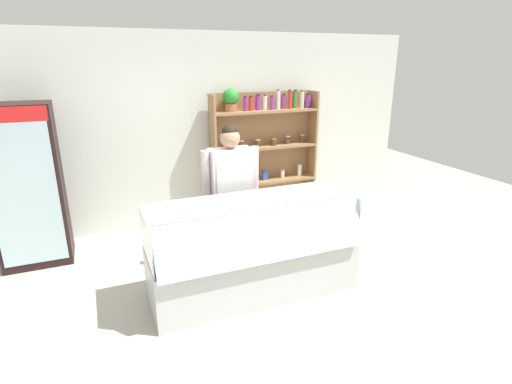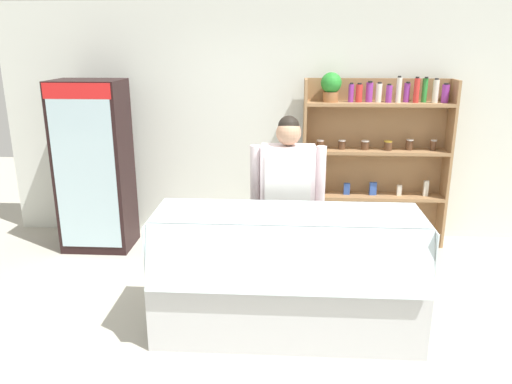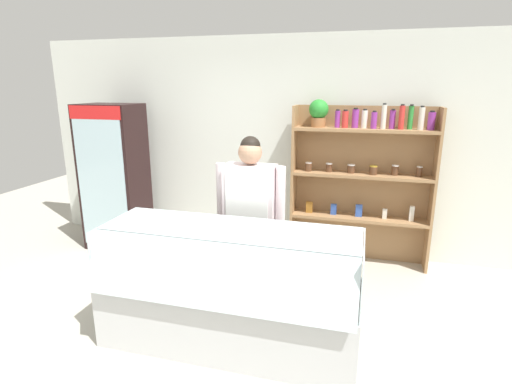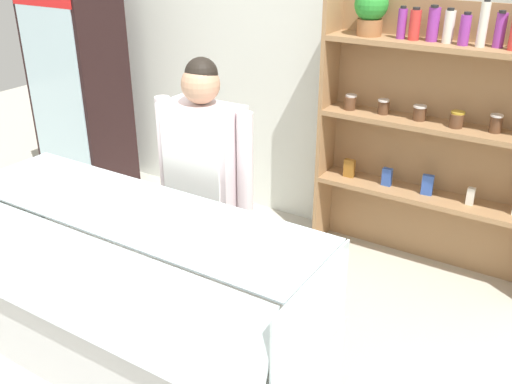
# 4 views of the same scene
# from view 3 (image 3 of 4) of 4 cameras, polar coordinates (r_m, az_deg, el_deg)

# --- Properties ---
(ground_plane) EXTENTS (12.00, 12.00, 0.00)m
(ground_plane) POSITION_cam_3_polar(r_m,az_deg,el_deg) (3.59, -3.05, -21.00)
(ground_plane) COLOR #B7B2A3
(back_wall) EXTENTS (6.80, 0.10, 2.70)m
(back_wall) POSITION_cam_3_polar(r_m,az_deg,el_deg) (5.13, 4.67, 6.50)
(back_wall) COLOR silver
(back_wall) RESTS_ON ground
(drinks_fridge) EXTENTS (0.74, 0.56, 1.88)m
(drinks_fridge) POSITION_cam_3_polar(r_m,az_deg,el_deg) (5.53, -19.54, 1.99)
(drinks_fridge) COLOR black
(drinks_fridge) RESTS_ON ground
(shelving_unit) EXTENTS (1.62, 0.29, 1.95)m
(shelving_unit) POSITION_cam_3_polar(r_m,az_deg,el_deg) (4.86, 14.45, 2.67)
(shelving_unit) COLOR #9E754C
(shelving_unit) RESTS_ON ground
(deli_display_case) EXTENTS (2.10, 0.80, 1.01)m
(deli_display_case) POSITION_cam_3_polar(r_m,az_deg,el_deg) (3.47, -3.82, -16.25)
(deli_display_case) COLOR silver
(deli_display_case) RESTS_ON ground
(shop_clerk) EXTENTS (0.66, 0.25, 1.67)m
(shop_clerk) POSITION_cam_3_polar(r_m,az_deg,el_deg) (3.74, -0.84, -2.34)
(shop_clerk) COLOR #4C4233
(shop_clerk) RESTS_ON ground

